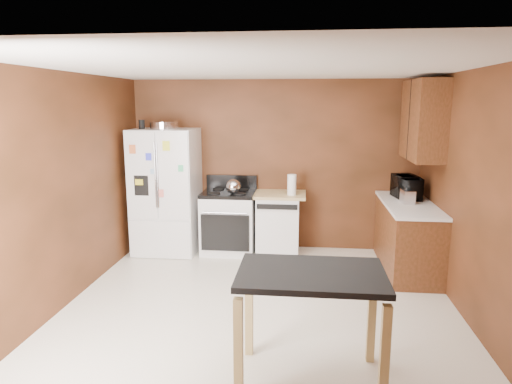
% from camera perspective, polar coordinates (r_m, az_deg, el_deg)
% --- Properties ---
extents(floor, '(4.50, 4.50, 0.00)m').
position_cam_1_polar(floor, '(4.98, 0.37, -14.72)').
color(floor, silver).
rests_on(floor, ground).
extents(ceiling, '(4.50, 4.50, 0.00)m').
position_cam_1_polar(ceiling, '(4.49, 0.41, 15.32)').
color(ceiling, white).
rests_on(ceiling, ground).
extents(wall_back, '(4.20, 0.00, 4.20)m').
position_cam_1_polar(wall_back, '(6.79, 2.33, 3.34)').
color(wall_back, brown).
rests_on(wall_back, ground).
extents(wall_front, '(4.20, 0.00, 4.20)m').
position_cam_1_polar(wall_front, '(2.44, -5.12, -11.22)').
color(wall_front, brown).
rests_on(wall_front, ground).
extents(wall_left, '(0.00, 4.50, 4.50)m').
position_cam_1_polar(wall_left, '(5.22, -23.20, 0.06)').
color(wall_left, brown).
rests_on(wall_left, ground).
extents(wall_right, '(0.00, 4.50, 4.50)m').
position_cam_1_polar(wall_right, '(4.84, 25.96, -0.99)').
color(wall_right, brown).
rests_on(wall_right, ground).
extents(roasting_pan, '(0.40, 0.40, 0.10)m').
position_cam_1_polar(roasting_pan, '(6.66, -11.42, 8.18)').
color(roasting_pan, silver).
rests_on(roasting_pan, refrigerator).
extents(pen_cup, '(0.09, 0.09, 0.13)m').
position_cam_1_polar(pen_cup, '(6.70, -14.09, 8.20)').
color(pen_cup, black).
rests_on(pen_cup, refrigerator).
extents(kettle, '(0.21, 0.21, 0.21)m').
position_cam_1_polar(kettle, '(6.43, -2.86, 0.68)').
color(kettle, silver).
rests_on(kettle, gas_range).
extents(paper_towel, '(0.15, 0.15, 0.29)m').
position_cam_1_polar(paper_towel, '(6.41, 4.49, 0.90)').
color(paper_towel, white).
rests_on(paper_towel, dishwasher).
extents(green_canister, '(0.13, 0.13, 0.11)m').
position_cam_1_polar(green_canister, '(6.57, 4.53, 0.37)').
color(green_canister, '#3B9A54').
rests_on(green_canister, dishwasher).
extents(toaster, '(0.15, 0.24, 0.17)m').
position_cam_1_polar(toaster, '(6.17, 18.43, -0.53)').
color(toaster, silver).
rests_on(toaster, right_cabinets).
extents(microwave, '(0.42, 0.55, 0.28)m').
position_cam_1_polar(microwave, '(6.46, 18.29, 0.47)').
color(microwave, black).
rests_on(microwave, right_cabinets).
extents(refrigerator, '(0.90, 0.80, 1.80)m').
position_cam_1_polar(refrigerator, '(6.75, -11.17, 0.09)').
color(refrigerator, white).
rests_on(refrigerator, ground).
extents(gas_range, '(0.76, 0.68, 1.10)m').
position_cam_1_polar(gas_range, '(6.70, -3.40, -3.65)').
color(gas_range, white).
rests_on(gas_range, ground).
extents(dishwasher, '(0.78, 0.63, 0.89)m').
position_cam_1_polar(dishwasher, '(6.64, 2.78, -3.85)').
color(dishwasher, white).
rests_on(dishwasher, ground).
extents(right_cabinets, '(0.63, 1.58, 2.45)m').
position_cam_1_polar(right_cabinets, '(6.23, 18.92, -1.17)').
color(right_cabinets, brown).
rests_on(right_cabinets, ground).
extents(island, '(1.13, 0.75, 0.91)m').
position_cam_1_polar(island, '(3.61, 6.88, -12.03)').
color(island, black).
rests_on(island, ground).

